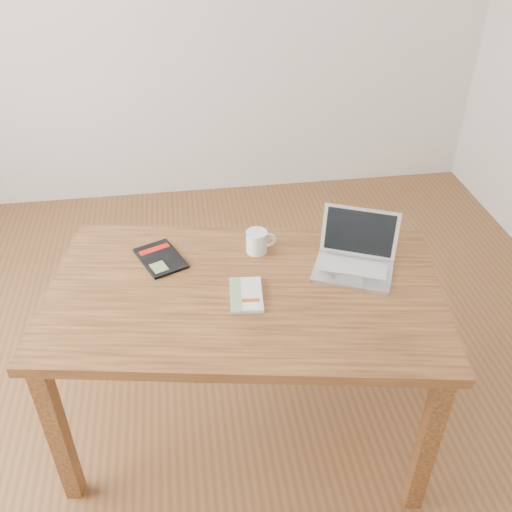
{
  "coord_description": "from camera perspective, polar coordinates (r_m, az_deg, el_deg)",
  "views": [
    {
      "loc": [
        -0.06,
        -1.67,
        2.04
      ],
      "look_at": [
        0.18,
        -0.04,
        0.85
      ],
      "focal_mm": 40.0,
      "sensor_mm": 36.0,
      "label": 1
    }
  ],
  "objects": [
    {
      "name": "laptop",
      "position": [
        2.16,
        9.9,
        -0.07
      ],
      "size": [
        0.36,
        0.34,
        0.2
      ],
      "rotation": [
        0.0,
        0.0,
        -0.42
      ],
      "color": "silver",
      "rests_on": "desk"
    },
    {
      "name": "room",
      "position": [
        1.8,
        -8.23,
        13.16
      ],
      "size": [
        4.04,
        4.04,
        2.7
      ],
      "color": "brown",
      "rests_on": "ground"
    },
    {
      "name": "black_guidebook",
      "position": [
        2.21,
        -9.52,
        -0.22
      ],
      "size": [
        0.22,
        0.25,
        0.01
      ],
      "rotation": [
        0.0,
        0.0,
        0.41
      ],
      "color": "black",
      "rests_on": "desk"
    },
    {
      "name": "white_guidebook",
      "position": [
        2.01,
        -1.0,
        -3.91
      ],
      "size": [
        0.13,
        0.19,
        0.02
      ],
      "rotation": [
        0.0,
        0.0,
        -0.08
      ],
      "color": "silver",
      "rests_on": "desk"
    },
    {
      "name": "desk",
      "position": [
        2.1,
        -1.12,
        -5.27
      ],
      "size": [
        1.53,
        1.04,
        0.75
      ],
      "rotation": [
        0.0,
        0.0,
        -0.18
      ],
      "color": "brown",
      "rests_on": "ground"
    },
    {
      "name": "coffee_mug",
      "position": [
        2.2,
        0.14,
        1.49
      ],
      "size": [
        0.12,
        0.08,
        0.09
      ],
      "rotation": [
        0.0,
        0.0,
        0.1
      ],
      "color": "white",
      "rests_on": "desk"
    }
  ]
}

